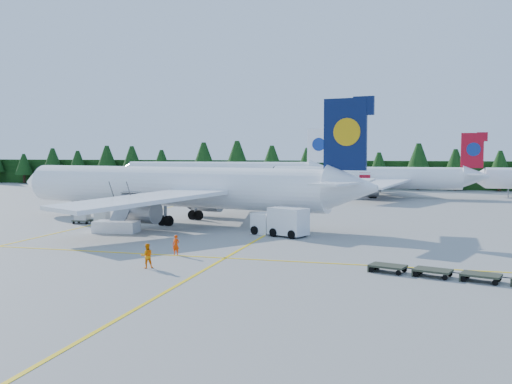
% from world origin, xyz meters
% --- Properties ---
extents(ground, '(320.00, 320.00, 0.00)m').
position_xyz_m(ground, '(0.00, 0.00, 0.00)').
color(ground, gray).
rests_on(ground, ground).
extents(taxi_stripe_a, '(0.25, 120.00, 0.01)m').
position_xyz_m(taxi_stripe_a, '(-14.00, 20.00, 0.01)').
color(taxi_stripe_a, yellow).
rests_on(taxi_stripe_a, ground).
extents(taxi_stripe_b, '(0.25, 120.00, 0.01)m').
position_xyz_m(taxi_stripe_b, '(6.00, 20.00, 0.01)').
color(taxi_stripe_b, yellow).
rests_on(taxi_stripe_b, ground).
extents(taxi_stripe_cross, '(80.00, 0.25, 0.01)m').
position_xyz_m(taxi_stripe_cross, '(0.00, -6.00, 0.01)').
color(taxi_stripe_cross, yellow).
rests_on(taxi_stripe_cross, ground).
extents(treeline_hedge, '(220.00, 4.00, 6.00)m').
position_xyz_m(treeline_hedge, '(0.00, 82.00, 3.00)').
color(treeline_hedge, black).
rests_on(treeline_hedge, ground).
extents(airliner_navy, '(44.47, 36.25, 13.05)m').
position_xyz_m(airliner_navy, '(-7.89, 13.62, 3.92)').
color(airliner_navy, white).
rests_on(airliner_navy, ground).
extents(airliner_red, '(38.23, 31.46, 11.12)m').
position_xyz_m(airliner_red, '(10.98, 55.60, 3.34)').
color(airliner_red, white).
rests_on(airliner_red, ground).
extents(airliner_far_left, '(42.90, 9.04, 12.50)m').
position_xyz_m(airliner_far_left, '(-19.09, 61.93, 3.92)').
color(airliner_far_left, white).
rests_on(airliner_far_left, ground).
extents(airstairs, '(4.46, 6.06, 3.82)m').
position_xyz_m(airstairs, '(-8.72, 4.59, 0.83)').
color(airstairs, white).
rests_on(airstairs, ground).
extents(service_truck, '(5.91, 4.15, 2.69)m').
position_xyz_m(service_truck, '(7.35, 6.36, 1.33)').
color(service_truck, silver).
rests_on(service_truck, ground).
extents(dolly_train, '(10.99, 3.97, 0.13)m').
position_xyz_m(dolly_train, '(22.09, -8.96, 0.43)').
color(dolly_train, '#313426').
rests_on(dolly_train, ground).
extents(uld_pair, '(4.61, 1.87, 1.50)m').
position_xyz_m(uld_pair, '(-14.45, 9.42, 1.01)').
color(uld_pair, '#313426').
rests_on(uld_pair, ground).
extents(crew_a, '(0.59, 0.41, 1.55)m').
position_xyz_m(crew_a, '(1.96, -5.78, 0.78)').
color(crew_a, '#FF3D05').
rests_on(crew_a, ground).
extents(crew_b, '(1.03, 0.97, 1.69)m').
position_xyz_m(crew_b, '(2.01, -10.85, 0.84)').
color(crew_b, orange).
rests_on(crew_b, ground).
extents(crew_c, '(0.63, 0.82, 1.77)m').
position_xyz_m(crew_c, '(7.20, 7.39, 0.88)').
color(crew_c, '#FF6905').
rests_on(crew_c, ground).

